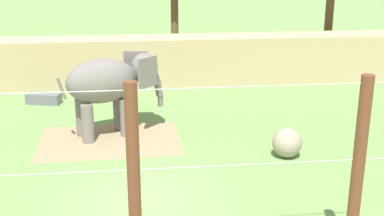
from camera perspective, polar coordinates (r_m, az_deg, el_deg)
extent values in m
plane|color=#6B8E4C|center=(13.39, -5.71, -10.10)|extent=(120.00, 120.00, 0.00)
cube|color=#937F5B|center=(17.25, -9.24, -3.65)|extent=(4.77, 3.30, 0.01)
cube|color=tan|center=(23.84, -6.22, 5.27)|extent=(36.00, 1.80, 2.20)
cylinder|color=slate|center=(18.05, -8.20, -0.42)|extent=(0.41, 0.41, 1.31)
cylinder|color=slate|center=(17.40, -7.43, -1.08)|extent=(0.41, 0.41, 1.31)
cylinder|color=slate|center=(17.70, -12.28, -1.03)|extent=(0.41, 0.41, 1.31)
cylinder|color=slate|center=(17.04, -11.65, -1.73)|extent=(0.41, 0.41, 1.31)
ellipsoid|color=slate|center=(17.16, -10.10, 3.01)|extent=(2.73, 2.07, 1.49)
ellipsoid|color=slate|center=(17.58, -5.40, 4.44)|extent=(1.22, 1.28, 1.08)
cube|color=slate|center=(18.06, -6.34, 4.77)|extent=(0.84, 0.16, 1.03)
cube|color=slate|center=(17.04, -5.00, 4.02)|extent=(0.65, 0.66, 1.03)
cylinder|color=slate|center=(17.82, -4.17, 3.38)|extent=(0.53, 0.44, 0.58)
cylinder|color=slate|center=(17.97, -3.81, 2.16)|extent=(0.39, 0.34, 0.55)
cylinder|color=slate|center=(18.10, -3.57, 1.01)|extent=(0.25, 0.25, 0.51)
cylinder|color=slate|center=(16.87, -14.47, 2.12)|extent=(0.30, 0.19, 0.74)
sphere|color=gray|center=(15.90, 10.64, -3.87)|extent=(0.91, 0.91, 0.91)
cylinder|color=brown|center=(9.70, -6.54, -8.42)|extent=(0.25, 0.25, 3.97)
cylinder|color=brown|center=(10.60, 18.13, -6.90)|extent=(0.25, 0.25, 3.97)
cylinder|color=#B7B7BC|center=(9.58, -5.83, -6.91)|extent=(9.53, 0.02, 0.02)
cylinder|color=#B7B7BC|center=(9.05, -6.14, 2.03)|extent=(9.53, 0.02, 0.02)
cube|color=slate|center=(21.75, -16.33, 1.02)|extent=(1.48, 0.84, 0.44)
cylinder|color=brown|center=(30.02, -1.98, 10.72)|extent=(0.44, 0.44, 5.04)
cylinder|color=brown|center=(28.48, 15.10, 9.20)|extent=(0.44, 0.44, 4.51)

